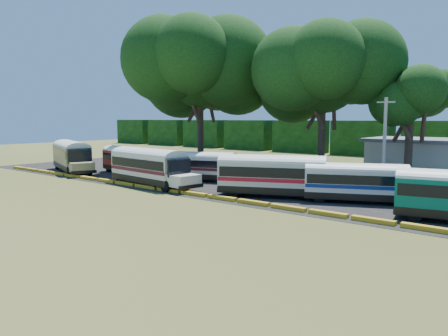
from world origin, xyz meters
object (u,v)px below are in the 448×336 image
Objects in this scene: bus_cream_west at (150,165)px; bus_beige at (72,154)px; bus_white_red at (275,173)px; bus_red at (127,158)px; tree_west at (200,65)px.

bus_beige is at bearing -179.13° from bus_cream_west.
bus_white_red is (12.44, 2.41, -0.06)m from bus_cream_west.
bus_beige is 1.17× the size of bus_red.
bus_white_red is 0.58× the size of tree_west.
bus_white_red is 24.61m from tree_west.
bus_beige is 1.08× the size of bus_white_red.
bus_beige reaches higher than bus_cream_west.
bus_white_red is at bearing 6.01° from bus_red.
bus_red is at bearing 159.85° from bus_cream_west.
bus_cream_west is (15.60, -1.46, -0.10)m from bus_beige.
bus_beige is 0.63× the size of tree_west.
bus_red is (6.69, 2.96, -0.32)m from bus_beige.
tree_west reaches higher than bus_beige.
bus_cream_west is at bearing -66.11° from tree_west.
tree_west is at bearing 74.19° from bus_beige.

